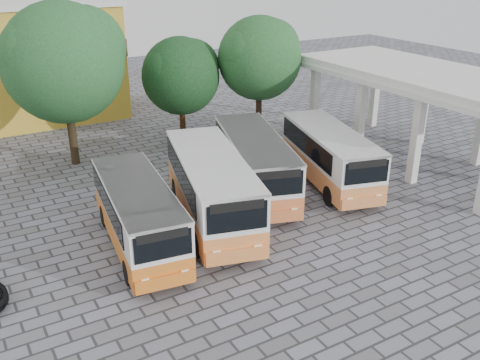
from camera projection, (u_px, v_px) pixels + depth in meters
ground at (316, 232)px, 23.79m from camera, size 90.00×90.00×0.00m
terminal_shelter at (426, 79)px, 29.89m from camera, size 6.80×15.80×5.40m
bus_far_left at (138, 212)px, 21.94m from camera, size 3.31×8.01×2.80m
bus_centre_left at (212, 185)px, 23.96m from camera, size 4.80×9.26×3.16m
bus_centre_right at (255, 161)px, 26.94m from camera, size 4.99×8.93×3.03m
bus_far_right at (330, 153)px, 28.16m from camera, size 4.44×8.53×2.91m
tree_left at (64, 59)px, 29.09m from camera, size 6.96×6.63×9.20m
tree_middle at (181, 73)px, 33.38m from camera, size 5.11×4.87×6.74m
tree_right at (260, 55)px, 34.00m from camera, size 5.60×5.34×7.88m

